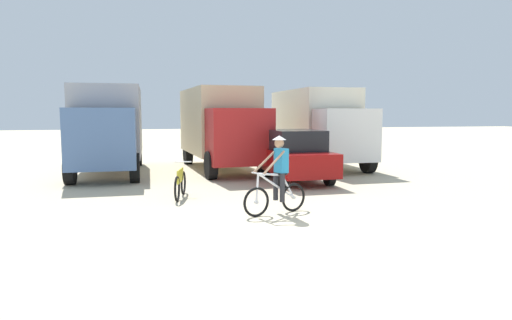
{
  "coord_description": "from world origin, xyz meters",
  "views": [
    {
      "loc": [
        -2.64,
        -7.43,
        2.32
      ],
      "look_at": [
        0.12,
        3.86,
        1.1
      ],
      "focal_mm": 31.2,
      "sensor_mm": 36.0,
      "label": 1
    }
  ],
  "objects_px": {
    "box_truck_tan_camper": "(221,124)",
    "sedan_parked": "(294,155)",
    "cyclist_orange_shirt": "(278,178)",
    "box_truck_grey_hauler": "(109,125)",
    "box_truck_cream_rv": "(318,124)",
    "bicycle_spare": "(180,184)"
  },
  "relations": [
    {
      "from": "box_truck_tan_camper",
      "to": "cyclist_orange_shirt",
      "type": "bearing_deg",
      "value": -90.53
    },
    {
      "from": "box_truck_tan_camper",
      "to": "sedan_parked",
      "type": "height_order",
      "value": "box_truck_tan_camper"
    },
    {
      "from": "box_truck_cream_rv",
      "to": "bicycle_spare",
      "type": "bearing_deg",
      "value": -136.18
    },
    {
      "from": "cyclist_orange_shirt",
      "to": "bicycle_spare",
      "type": "bearing_deg",
      "value": 129.11
    },
    {
      "from": "box_truck_grey_hauler",
      "to": "bicycle_spare",
      "type": "xyz_separation_m",
      "value": [
        2.3,
        -5.9,
        -1.48
      ]
    },
    {
      "from": "cyclist_orange_shirt",
      "to": "sedan_parked",
      "type": "bearing_deg",
      "value": 67.27
    },
    {
      "from": "sedan_parked",
      "to": "bicycle_spare",
      "type": "bearing_deg",
      "value": -150.97
    },
    {
      "from": "box_truck_cream_rv",
      "to": "bicycle_spare",
      "type": "relative_size",
      "value": 3.99
    },
    {
      "from": "cyclist_orange_shirt",
      "to": "box_truck_grey_hauler",
      "type": "bearing_deg",
      "value": 117.32
    },
    {
      "from": "sedan_parked",
      "to": "bicycle_spare",
      "type": "distance_m",
      "value": 4.64
    },
    {
      "from": "box_truck_grey_hauler",
      "to": "cyclist_orange_shirt",
      "type": "height_order",
      "value": "box_truck_grey_hauler"
    },
    {
      "from": "box_truck_grey_hauler",
      "to": "sedan_parked",
      "type": "bearing_deg",
      "value": -30.02
    },
    {
      "from": "box_truck_cream_rv",
      "to": "sedan_parked",
      "type": "distance_m",
      "value": 4.77
    },
    {
      "from": "box_truck_grey_hauler",
      "to": "box_truck_tan_camper",
      "type": "relative_size",
      "value": 0.98
    },
    {
      "from": "sedan_parked",
      "to": "bicycle_spare",
      "type": "height_order",
      "value": "sedan_parked"
    },
    {
      "from": "cyclist_orange_shirt",
      "to": "bicycle_spare",
      "type": "relative_size",
      "value": 1.07
    },
    {
      "from": "box_truck_cream_rv",
      "to": "cyclist_orange_shirt",
      "type": "relative_size",
      "value": 3.72
    },
    {
      "from": "box_truck_cream_rv",
      "to": "cyclist_orange_shirt",
      "type": "height_order",
      "value": "box_truck_cream_rv"
    },
    {
      "from": "box_truck_grey_hauler",
      "to": "cyclist_orange_shirt",
      "type": "xyz_separation_m",
      "value": [
        4.35,
        -8.41,
        -1.03
      ]
    },
    {
      "from": "box_truck_cream_rv",
      "to": "bicycle_spare",
      "type": "distance_m",
      "value": 9.09
    },
    {
      "from": "box_truck_cream_rv",
      "to": "cyclist_orange_shirt",
      "type": "bearing_deg",
      "value": -116.93
    },
    {
      "from": "box_truck_grey_hauler",
      "to": "sedan_parked",
      "type": "distance_m",
      "value": 7.38
    }
  ]
}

